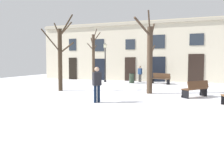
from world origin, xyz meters
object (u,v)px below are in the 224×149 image
(bench_far_corner, at_px, (160,78))
(bench_back_to_back_left, at_px, (196,89))
(litter_bin, at_px, (132,78))
(tree_foreground, at_px, (60,56))
(tree_near_facade, at_px, (149,57))
(tree_center, at_px, (93,57))
(streetlamp, at_px, (105,58))
(person_near_bench, at_px, (140,73))
(person_by_shop_door, at_px, (97,83))

(bench_far_corner, relative_size, bench_back_to_back_left, 1.19)
(bench_far_corner, bearing_deg, litter_bin, -142.76)
(tree_foreground, height_order, tree_near_facade, tree_foreground)
(tree_center, bearing_deg, tree_near_facade, -38.61)
(streetlamp, height_order, person_near_bench, streetlamp)
(tree_foreground, distance_m, person_near_bench, 8.65)
(bench_back_to_back_left, distance_m, person_near_bench, 8.58)
(tree_foreground, distance_m, litter_bin, 7.50)
(tree_foreground, bearing_deg, bench_back_to_back_left, -0.97)
(tree_foreground, xyz_separation_m, bench_far_corner, (6.23, 6.34, -1.83))
(bench_back_to_back_left, bearing_deg, bench_far_corner, -117.24)
(person_by_shop_door, bearing_deg, streetlamp, 59.12)
(tree_near_facade, relative_size, person_by_shop_door, 2.89)
(litter_bin, xyz_separation_m, person_by_shop_door, (0.04, -9.23, 0.47))
(tree_center, distance_m, person_near_bench, 4.87)
(bench_back_to_back_left, bearing_deg, tree_near_facade, -58.65)
(streetlamp, bearing_deg, bench_back_to_back_left, -42.01)
(tree_foreground, xyz_separation_m, streetlamp, (0.99, 6.47, -0.03))
(streetlamp, distance_m, litter_bin, 3.24)
(bench_back_to_back_left, bearing_deg, tree_foreground, -46.17)
(tree_foreground, bearing_deg, tree_center, 84.17)
(tree_center, height_order, tree_near_facade, tree_near_facade)
(person_near_bench, bearing_deg, bench_back_to_back_left, 148.35)
(person_near_bench, bearing_deg, tree_near_facade, 132.39)
(streetlamp, distance_m, bench_far_corner, 5.54)
(bench_far_corner, xyz_separation_m, bench_back_to_back_left, (2.10, -6.48, -0.03))
(bench_far_corner, bearing_deg, person_by_shop_door, -69.31)
(tree_foreground, distance_m, streetlamp, 6.54)
(tree_near_facade, xyz_separation_m, bench_far_corner, (0.45, 5.87, -1.75))
(person_by_shop_door, bearing_deg, bench_back_to_back_left, -15.72)
(tree_foreground, bearing_deg, bench_far_corner, 45.50)
(tree_center, bearing_deg, bench_back_to_back_left, -31.68)
(streetlamp, xyz_separation_m, bench_back_to_back_left, (7.34, -6.61, -1.83))
(tree_center, distance_m, bench_back_to_back_left, 9.42)
(tree_near_facade, height_order, person_by_shop_door, tree_near_facade)
(litter_bin, relative_size, bench_far_corner, 0.50)
(litter_bin, bearing_deg, streetlamp, 176.02)
(litter_bin, distance_m, person_by_shop_door, 9.24)
(bench_back_to_back_left, bearing_deg, streetlamp, -87.21)
(bench_back_to_back_left, height_order, person_by_shop_door, person_by_shop_door)
(litter_bin, bearing_deg, person_near_bench, 61.43)
(tree_center, relative_size, litter_bin, 5.21)
(tree_near_facade, xyz_separation_m, bench_back_to_back_left, (2.55, -0.61, -1.77))
(streetlamp, bearing_deg, tree_near_facade, -51.40)
(tree_center, xyz_separation_m, bench_back_to_back_left, (7.85, -4.84, -1.89))
(tree_near_facade, distance_m, person_by_shop_door, 4.22)
(litter_bin, height_order, bench_back_to_back_left, bench_back_to_back_left)
(tree_foreground, relative_size, bench_far_corner, 2.91)
(bench_far_corner, bearing_deg, bench_back_to_back_left, -36.02)
(streetlamp, relative_size, bench_far_corner, 2.10)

